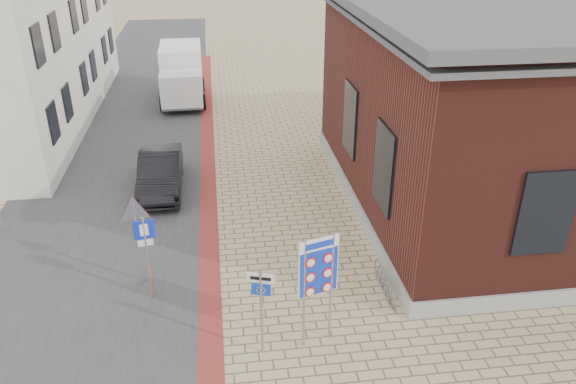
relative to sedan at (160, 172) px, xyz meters
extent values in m
plane|color=tan|center=(3.66, -9.20, -0.69)|extent=(120.00, 120.00, 0.00)
cube|color=#38383A|center=(-1.84, 5.80, -0.68)|extent=(7.00, 60.00, 0.02)
cube|color=maroon|center=(1.66, 0.80, -0.67)|extent=(0.60, 40.00, 0.02)
cube|color=gray|center=(12.66, -2.20, -0.44)|extent=(12.15, 12.15, 0.50)
cube|color=#4B1C18|center=(12.66, -2.20, 2.81)|extent=(12.00, 12.00, 6.00)
cube|color=#494A4E|center=(12.66, -2.20, 5.96)|extent=(13.00, 13.00, 0.30)
cube|color=#494A4E|center=(12.66, -2.20, 5.56)|extent=(12.70, 12.70, 0.15)
cube|color=black|center=(6.64, -5.20, 2.11)|extent=(0.12, 1.60, 2.40)
cube|color=black|center=(6.64, -1.20, 2.11)|extent=(0.12, 1.60, 2.40)
cube|color=black|center=(9.66, -8.22, 2.11)|extent=(1.40, 0.12, 2.20)
cube|color=black|center=(-3.82, 1.60, 1.51)|extent=(0.10, 1.10, 1.40)
cube|color=black|center=(-3.82, 4.00, 1.51)|extent=(0.10, 1.10, 1.40)
cube|color=black|center=(-3.82, 1.60, 4.31)|extent=(0.10, 1.10, 1.40)
cube|color=black|center=(-3.82, 4.00, 4.31)|extent=(0.10, 1.10, 1.40)
cube|color=silver|center=(-7.34, 8.80, 3.71)|extent=(7.00, 6.00, 8.80)
cube|color=black|center=(-3.82, 7.60, 1.51)|extent=(0.10, 1.10, 1.40)
cube|color=black|center=(-3.82, 10.00, 1.51)|extent=(0.10, 1.10, 1.40)
cube|color=black|center=(-3.82, 7.60, 4.31)|extent=(0.10, 1.10, 1.40)
cube|color=black|center=(-3.82, 10.00, 4.31)|extent=(0.10, 1.10, 1.40)
cube|color=silver|center=(-7.34, 14.80, 3.31)|extent=(7.00, 6.00, 8.00)
cube|color=black|center=(-3.82, 13.60, 1.51)|extent=(0.10, 1.10, 1.40)
cube|color=black|center=(-3.82, 16.00, 1.51)|extent=(0.10, 1.10, 1.40)
torus|color=slate|center=(6.31, -7.60, -0.41)|extent=(0.04, 0.60, 0.60)
torus|color=slate|center=(6.31, -7.30, -0.41)|extent=(0.04, 0.60, 0.60)
torus|color=slate|center=(6.31, -7.00, -0.41)|extent=(0.04, 0.60, 0.60)
torus|color=slate|center=(6.31, -6.70, -0.41)|extent=(0.04, 0.60, 0.60)
torus|color=slate|center=(6.31, -6.40, -0.41)|extent=(0.04, 0.60, 0.60)
cube|color=slate|center=(6.31, -7.00, -0.67)|extent=(0.08, 1.60, 0.04)
imported|color=black|center=(0.00, 0.00, 0.00)|extent=(1.51, 4.20, 1.38)
cube|color=slate|center=(0.46, 10.62, -0.25)|extent=(2.14, 5.28, 0.24)
cube|color=white|center=(0.50, 8.78, 0.52)|extent=(2.07, 1.69, 1.55)
cube|color=black|center=(0.51, 8.05, 0.82)|extent=(1.85, 0.12, 0.78)
cube|color=white|center=(0.45, 11.50, 1.01)|extent=(2.20, 3.53, 2.14)
cylinder|color=black|center=(-0.53, 9.05, -0.30)|extent=(0.26, 0.78, 0.78)
cylinder|color=black|center=(1.51, 9.09, -0.30)|extent=(0.26, 0.78, 0.78)
cylinder|color=black|center=(-0.59, 12.15, -0.30)|extent=(0.26, 0.78, 0.78)
cylinder|color=black|center=(1.45, 12.19, -0.30)|extent=(0.26, 0.78, 0.78)
cylinder|color=gray|center=(3.83, -8.80, 0.74)|extent=(0.07, 0.07, 2.85)
cylinder|color=gray|center=(4.49, -8.60, 0.74)|extent=(0.07, 0.07, 2.85)
cube|color=white|center=(4.16, -8.70, 1.43)|extent=(0.95, 0.33, 1.47)
cube|color=#0F31BE|center=(4.16, -8.70, 1.43)|extent=(0.91, 0.32, 1.43)
cube|color=white|center=(4.16, -8.70, 2.02)|extent=(0.91, 0.32, 0.28)
cylinder|color=gray|center=(2.86, -8.90, 0.48)|extent=(0.07, 0.07, 2.34)
cube|color=white|center=(2.86, -8.90, 1.39)|extent=(0.61, 0.22, 0.22)
cube|color=#0F38B7|center=(2.86, -8.90, 1.09)|extent=(0.42, 0.16, 0.28)
cylinder|color=gray|center=(0.16, -6.42, 0.50)|extent=(0.07, 0.07, 2.38)
cube|color=#1027C2|center=(0.16, -6.42, 1.36)|extent=(0.52, 0.14, 0.52)
cube|color=white|center=(0.16, -6.42, 0.98)|extent=(0.38, 0.11, 0.17)
cylinder|color=gray|center=(-0.14, -5.70, 0.57)|extent=(0.07, 0.07, 2.52)
cylinder|color=#F74D0D|center=(0.16, -6.40, -0.20)|extent=(0.11, 0.11, 0.98)
camera|label=1|loc=(2.12, -18.83, 8.51)|focal=35.00mm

